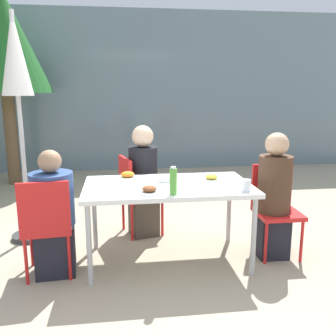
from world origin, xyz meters
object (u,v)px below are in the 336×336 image
Objects in this scene: closed_umbrella at (16,73)px; tree_behind_right at (3,40)px; drinking_cup at (246,185)px; chair_left at (47,221)px; person_right at (274,198)px; bottle at (173,181)px; salad_bowl at (166,178)px; chair_far at (135,190)px; chair_right at (275,203)px; person_far at (143,183)px; person_left at (54,217)px.

closed_umbrella is 0.73× the size of tree_behind_right.
chair_left is at bearing 175.50° from drinking_cup.
person_right is 1.07m from bottle.
closed_umbrella reaches higher than salad_bowl.
tree_behind_right reaches higher than chair_far.
chair_right is at bearing -121.89° from person_right.
chair_right is 0.72× the size of person_far.
person_right is 5.13× the size of bottle.
person_left is 4.69× the size of bottle.
drinking_cup is at bearing 38.58° from person_right.
person_right is 7.75× the size of salad_bowl.
chair_far reaches higher than drinking_cup.
person_far reaches higher than chair_far.
bottle is at bearing -0.03° from chair_far.
chair_left is 1.68m from drinking_cup.
chair_far is at bearing -0.77° from closed_umbrella.
drinking_cup is at bearing 41.80° from chair_right.
chair_right reaches higher than drinking_cup.
chair_right is at bearing 1.35° from chair_left.
bottle reaches higher than chair_far.
person_far is 1.67m from closed_umbrella.
salad_bowl is (0.99, 0.21, 0.26)m from person_left.
person_left is 1.26× the size of chair_right.
closed_umbrella is at bearing -14.03° from chair_right.
drinking_cup reaches higher than salad_bowl.
drinking_cup is 4.71m from tree_behind_right.
person_far is 0.52× the size of closed_umbrella.
bottle reaches higher than chair_left.
person_far is 0.38× the size of tree_behind_right.
chair_far is at bearing -121.89° from person_far.
person_far is (-1.22, 0.61, 0.08)m from chair_right.
person_far reaches higher than chair_left.
person_left is 10.87× the size of drinking_cup.
bottle is (0.99, -0.23, 0.34)m from person_left.
tree_behind_right is at bearing -157.22° from chair_far.
closed_umbrella is at bearing 106.95° from chair_left.
tree_behind_right is at bearing 107.50° from closed_umbrella.
chair_right is 0.37× the size of closed_umbrella.
closed_umbrella is at bearing 111.48° from person_left.
drinking_cup is (-0.43, -0.37, 0.28)m from chair_right.
person_left reaches higher than chair_right.
closed_umbrella is (-0.41, 0.81, 1.22)m from person_left.
person_left is 1.08m from bottle.
chair_far reaches higher than salad_bowl.
chair_left is 1.55m from closed_umbrella.
person_right is 0.51× the size of closed_umbrella.
chair_left is 1.21m from person_far.
chair_left is 0.37× the size of closed_umbrella.
chair_left is 2.09m from chair_right.
closed_umbrella is (-0.36, 0.89, 1.22)m from chair_left.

